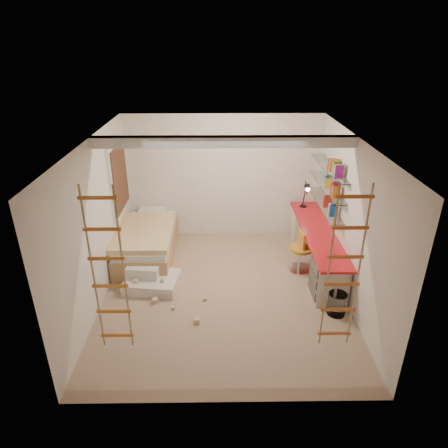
{
  "coord_description": "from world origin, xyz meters",
  "views": [
    {
      "loc": [
        -0.08,
        -5.65,
        3.96
      ],
      "look_at": [
        0.0,
        0.3,
        1.15
      ],
      "focal_mm": 32.0,
      "sensor_mm": 36.0,
      "label": 1
    }
  ],
  "objects_px": {
    "desk": "(316,247)",
    "swivel_chair": "(300,257)",
    "play_platform": "(150,278)",
    "bed": "(147,242)"
  },
  "relations": [
    {
      "from": "desk",
      "to": "swivel_chair",
      "type": "relative_size",
      "value": 3.54
    },
    {
      "from": "desk",
      "to": "play_platform",
      "type": "xyz_separation_m",
      "value": [
        -3.0,
        -0.64,
        -0.25
      ]
    },
    {
      "from": "desk",
      "to": "bed",
      "type": "distance_m",
      "value": 3.22
    },
    {
      "from": "bed",
      "to": "play_platform",
      "type": "distance_m",
      "value": 1.04
    },
    {
      "from": "bed",
      "to": "play_platform",
      "type": "relative_size",
      "value": 2.06
    },
    {
      "from": "swivel_chair",
      "to": "play_platform",
      "type": "xyz_separation_m",
      "value": [
        -2.69,
        -0.48,
        -0.14
      ]
    },
    {
      "from": "desk",
      "to": "bed",
      "type": "height_order",
      "value": "desk"
    },
    {
      "from": "desk",
      "to": "bed",
      "type": "relative_size",
      "value": 1.4
    },
    {
      "from": "swivel_chair",
      "to": "play_platform",
      "type": "relative_size",
      "value": 0.82
    },
    {
      "from": "desk",
      "to": "bed",
      "type": "bearing_deg",
      "value": 173.51
    }
  ]
}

